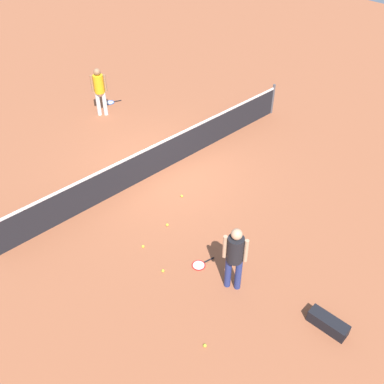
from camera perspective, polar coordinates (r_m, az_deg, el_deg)
The scene contains 12 objects.
ground_plane at distance 12.77m, azimuth -3.92°, elevation 2.95°, with size 40.00×40.00×0.00m, color #9E5638.
court_net at distance 12.48m, azimuth -4.02°, elevation 4.80°, with size 10.09×0.09×1.07m.
player_near_side at distance 8.92m, azimuth 5.66°, elevation -8.17°, with size 0.47×0.49×1.70m.
player_far_side at distance 15.35m, azimuth -12.09°, elevation 13.22°, with size 0.48×0.48×1.70m.
tennis_racket_near_player at distance 10.02m, azimuth 1.01°, elevation -9.54°, with size 0.60×0.36×0.03m.
tennis_racket_far_player at distance 16.54m, azimuth -10.63°, elevation 11.51°, with size 0.61×0.41×0.03m.
tennis_ball_near_player at distance 10.92m, azimuth -3.27°, elevation -4.33°, with size 0.07×0.07×0.07m, color #C6E033.
tennis_ball_by_net at distance 10.44m, azimuth -6.46°, elevation -7.12°, with size 0.07×0.07×0.07m, color #C6E033.
tennis_ball_midcourt at distance 8.80m, azimuth 1.70°, elevation -19.53°, with size 0.07×0.07×0.07m, color #C6E033.
tennis_ball_baseline at distance 11.75m, azimuth -1.35°, elevation -0.53°, with size 0.07×0.07×0.07m, color #C6E033.
tennis_ball_stray_left at distance 9.90m, azimuth -3.84°, elevation -10.29°, with size 0.07×0.07×0.07m, color #C6E033.
equipment_bag at distance 9.32m, azimuth 17.65°, elevation -16.24°, with size 0.34×0.82×0.28m.
Camera 1 is at (-6.33, -8.11, 7.57)m, focal length 40.57 mm.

